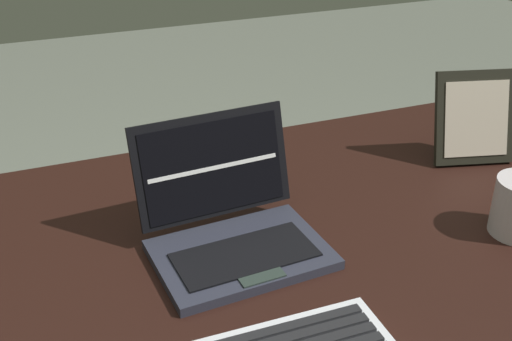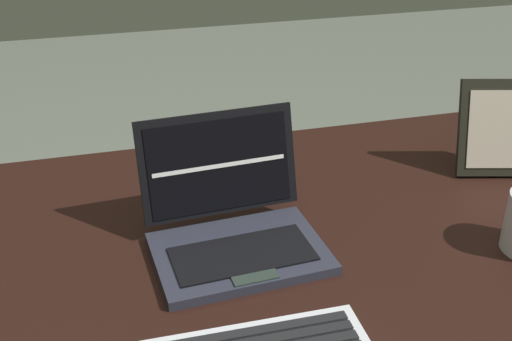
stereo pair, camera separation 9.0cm
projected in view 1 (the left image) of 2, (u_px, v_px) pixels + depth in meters
The scene contains 3 objects.
desk at pixel (186, 323), 0.96m from camera, with size 1.69×0.83×0.75m.
laptop_front at pixel (233, 227), 0.95m from camera, with size 0.26×0.23×0.19m.
photo_frame at pixel (475, 118), 1.20m from camera, with size 0.16×0.10×0.17m.
Camera 1 is at (-0.18, -0.73, 1.31)m, focal length 44.96 mm.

